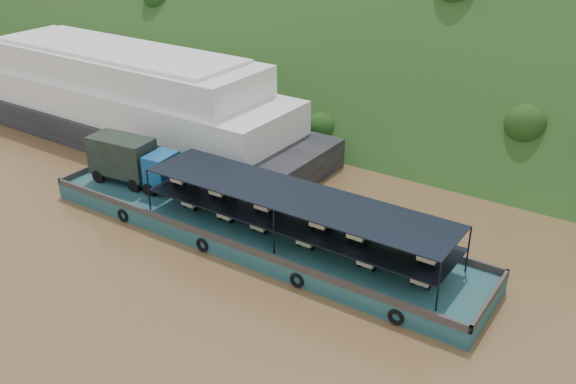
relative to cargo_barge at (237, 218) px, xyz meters
The scene contains 4 objects.
ground 5.11m from the cargo_barge, ahead, with size 160.00×160.00×0.00m, color brown.
hillside 35.80m from the cargo_barge, 82.10° to the left, with size 140.00×28.00×28.00m, color #193714.
cargo_barge is the anchor object (origin of this frame).
passenger_ferry 24.02m from the cargo_barge, 155.77° to the left, with size 44.81×11.51×9.06m.
Camera 1 is at (21.40, -32.20, 24.02)m, focal length 40.00 mm.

